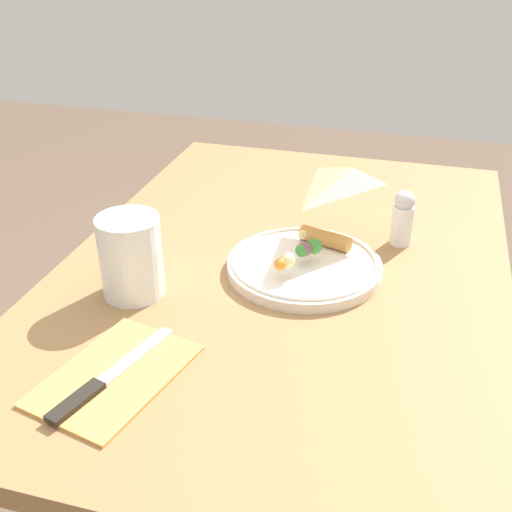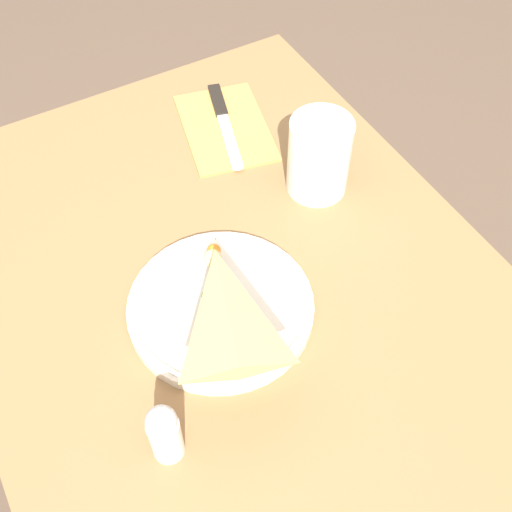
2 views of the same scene
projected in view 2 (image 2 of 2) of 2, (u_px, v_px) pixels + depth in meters
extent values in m
plane|color=brown|center=(253.00, 495.00, 1.40)|extent=(6.00, 6.00, 0.00)
cube|color=olive|center=(251.00, 315.00, 0.81)|extent=(0.98, 0.66, 0.03)
cube|color=brown|center=(17.00, 311.00, 1.26)|extent=(0.06, 0.06, 0.72)
cube|color=brown|center=(266.00, 205.00, 1.43)|extent=(0.06, 0.06, 0.72)
cylinder|color=silver|center=(221.00, 307.00, 0.79)|extent=(0.23, 0.23, 0.02)
torus|color=silver|center=(220.00, 303.00, 0.79)|extent=(0.22, 0.22, 0.01)
pyramid|color=#E0B266|center=(218.00, 289.00, 0.79)|extent=(0.18, 0.13, 0.02)
cylinder|color=#C68942|center=(229.00, 343.00, 0.74)|extent=(0.05, 0.09, 0.02)
sphere|color=#388433|center=(211.00, 298.00, 0.76)|extent=(0.02, 0.02, 0.02)
sphere|color=orange|center=(214.00, 251.00, 0.81)|extent=(0.02, 0.02, 0.02)
sphere|color=#388433|center=(216.00, 284.00, 0.78)|extent=(0.02, 0.02, 0.02)
sphere|color=#EFDB93|center=(244.00, 313.00, 0.75)|extent=(0.01, 0.01, 0.01)
sphere|color=#7A4256|center=(216.00, 287.00, 0.77)|extent=(0.02, 0.02, 0.02)
sphere|color=#EFDB93|center=(213.00, 258.00, 0.80)|extent=(0.02, 0.02, 0.02)
cylinder|color=white|center=(319.00, 156.00, 0.89)|extent=(0.09, 0.09, 0.12)
cylinder|color=#B27F42|center=(318.00, 162.00, 0.89)|extent=(0.08, 0.08, 0.10)
torus|color=white|center=(322.00, 125.00, 0.84)|extent=(0.09, 0.09, 0.00)
cube|color=#E59E4C|center=(225.00, 127.00, 1.01)|extent=(0.21, 0.17, 0.00)
cube|color=black|center=(218.00, 100.00, 1.04)|extent=(0.08, 0.04, 0.01)
cube|color=silver|center=(230.00, 141.00, 0.98)|extent=(0.12, 0.05, 0.00)
ellipsoid|color=silver|center=(237.00, 166.00, 0.95)|extent=(0.02, 0.02, 0.00)
cylinder|color=white|center=(166.00, 438.00, 0.67)|extent=(0.03, 0.03, 0.07)
sphere|color=silver|center=(161.00, 421.00, 0.63)|extent=(0.03, 0.03, 0.03)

